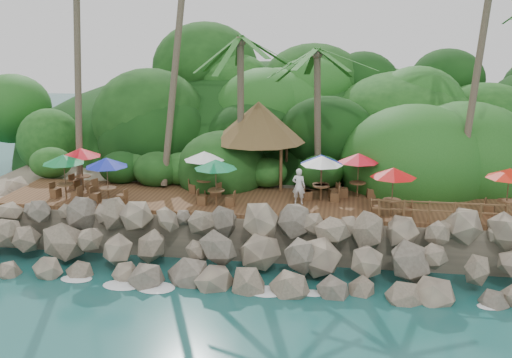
# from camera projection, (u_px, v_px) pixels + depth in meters

# --- Properties ---
(ground) EXTENTS (140.00, 140.00, 0.00)m
(ground) POSITION_uv_depth(u_px,v_px,m) (234.00, 292.00, 25.52)
(ground) COLOR #19514F
(ground) RESTS_ON ground
(land_base) EXTENTS (32.00, 25.20, 2.10)m
(land_base) POSITION_uv_depth(u_px,v_px,m) (279.00, 176.00, 40.57)
(land_base) COLOR gray
(land_base) RESTS_ON ground
(jungle_hill) EXTENTS (44.80, 28.00, 15.40)m
(jungle_hill) POSITION_uv_depth(u_px,v_px,m) (290.00, 167.00, 48.01)
(jungle_hill) COLOR #143811
(jungle_hill) RESTS_ON ground
(seawall) EXTENTS (29.00, 4.00, 2.30)m
(seawall) POSITION_uv_depth(u_px,v_px,m) (242.00, 250.00, 27.15)
(seawall) COLOR gray
(seawall) RESTS_ON ground
(terrace) EXTENTS (26.00, 5.00, 0.20)m
(terrace) POSITION_uv_depth(u_px,v_px,m) (256.00, 202.00, 30.71)
(terrace) COLOR brown
(terrace) RESTS_ON land_base
(jungle_foliage) EXTENTS (44.00, 16.00, 12.00)m
(jungle_foliage) POSITION_uv_depth(u_px,v_px,m) (277.00, 196.00, 39.87)
(jungle_foliage) COLOR #143811
(jungle_foliage) RESTS_ON ground
(foam_line) EXTENTS (25.20, 0.80, 0.06)m
(foam_line) POSITION_uv_depth(u_px,v_px,m) (235.00, 288.00, 25.80)
(foam_line) COLOR white
(foam_line) RESTS_ON ground
(palapa) EXTENTS (5.13, 5.13, 4.60)m
(palapa) POSITION_uv_depth(u_px,v_px,m) (259.00, 122.00, 32.97)
(palapa) COLOR brown
(palapa) RESTS_ON ground
(dining_clusters) EXTENTS (23.51, 5.08, 2.30)m
(dining_clusters) POSITION_uv_depth(u_px,v_px,m) (253.00, 165.00, 29.94)
(dining_clusters) COLOR brown
(dining_clusters) RESTS_ON terrace
(railing) EXTENTS (6.10, 0.10, 1.00)m
(railing) POSITION_uv_depth(u_px,v_px,m) (442.00, 210.00, 26.98)
(railing) COLOR brown
(railing) RESTS_ON terrace
(waiter) EXTENTS (0.70, 0.51, 1.80)m
(waiter) POSITION_uv_depth(u_px,v_px,m) (299.00, 186.00, 29.84)
(waiter) COLOR white
(waiter) RESTS_ON terrace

